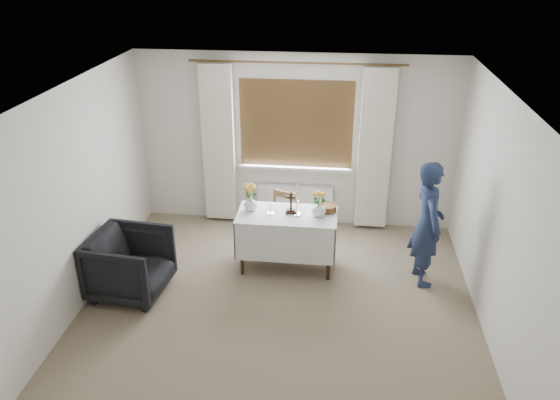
% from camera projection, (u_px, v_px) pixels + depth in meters
% --- Properties ---
extents(ground, '(5.00, 5.00, 0.00)m').
position_uv_depth(ground, '(275.00, 324.00, 6.01)').
color(ground, gray).
rests_on(ground, ground).
extents(altar_table, '(1.24, 0.64, 0.76)m').
position_uv_depth(altar_table, '(287.00, 241.00, 6.92)').
color(altar_table, white).
rests_on(altar_table, ground).
extents(wooden_chair, '(0.49, 0.49, 0.82)m').
position_uv_depth(wooden_chair, '(280.00, 223.00, 7.28)').
color(wooden_chair, '#52371C').
rests_on(wooden_chair, ground).
extents(armchair, '(0.93, 0.91, 0.78)m').
position_uv_depth(armchair, '(130.00, 264.00, 6.40)').
color(armchair, black).
rests_on(armchair, ground).
extents(person, '(0.48, 0.64, 1.57)m').
position_uv_depth(person, '(427.00, 224.00, 6.47)').
color(person, navy).
rests_on(person, ground).
extents(radiator, '(1.10, 0.10, 0.60)m').
position_uv_depth(radiator, '(295.00, 205.00, 8.05)').
color(radiator, white).
rests_on(radiator, ground).
extents(wooden_cross, '(0.14, 0.11, 0.29)m').
position_uv_depth(wooden_cross, '(291.00, 202.00, 6.73)').
color(wooden_cross, black).
rests_on(wooden_cross, altar_table).
extents(candlestick_left, '(0.11, 0.11, 0.30)m').
position_uv_depth(candlestick_left, '(271.00, 203.00, 6.71)').
color(candlestick_left, silver).
rests_on(candlestick_left, altar_table).
extents(candlestick_right, '(0.15, 0.15, 0.40)m').
position_uv_depth(candlestick_right, '(297.00, 200.00, 6.66)').
color(candlestick_right, silver).
rests_on(candlestick_right, altar_table).
extents(flower_vase_left, '(0.21, 0.21, 0.18)m').
position_uv_depth(flower_vase_left, '(251.00, 203.00, 6.83)').
color(flower_vase_left, white).
rests_on(flower_vase_left, altar_table).
extents(flower_vase_right, '(0.21, 0.21, 0.18)m').
position_uv_depth(flower_vase_right, '(319.00, 209.00, 6.67)').
color(flower_vase_right, white).
rests_on(flower_vase_right, altar_table).
extents(wicker_basket, '(0.29, 0.29, 0.09)m').
position_uv_depth(wicker_basket, '(328.00, 208.00, 6.82)').
color(wicker_basket, brown).
rests_on(wicker_basket, altar_table).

